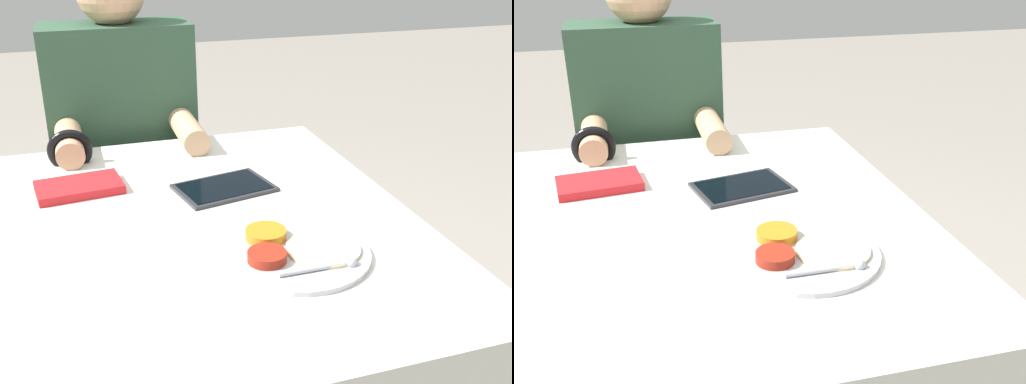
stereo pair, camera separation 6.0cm
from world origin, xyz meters
TOP-DOWN VIEW (x-y plane):
  - dining_table at (0.00, 0.00)m, footprint 0.90×1.03m
  - thali_tray at (0.15, -0.19)m, footprint 0.27×0.27m
  - red_notebook at (-0.21, 0.23)m, footprint 0.20×0.14m
  - tablet_device at (0.11, 0.14)m, footprint 0.23×0.18m
  - person_diner at (-0.06, 0.68)m, footprint 0.42×0.43m

SIDE VIEW (x-z plane):
  - dining_table at x=0.00m, z-range 0.00..0.72m
  - person_diner at x=-0.06m, z-range -0.04..1.16m
  - tablet_device at x=0.11m, z-range 0.72..0.73m
  - red_notebook at x=-0.21m, z-range 0.72..0.74m
  - thali_tray at x=0.15m, z-range 0.71..0.74m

